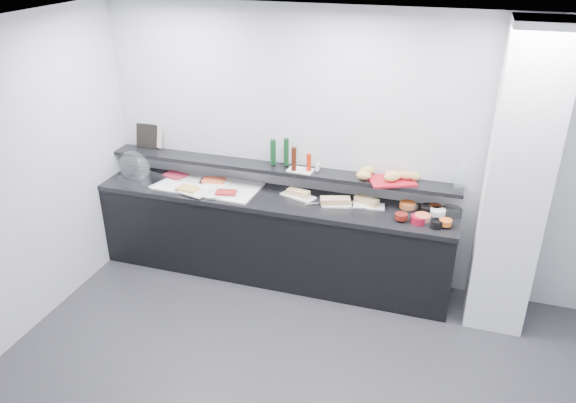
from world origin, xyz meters
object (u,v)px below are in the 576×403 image
(sandwich_plate_mid, at_px, (337,205))
(framed_print, at_px, (148,136))
(cloche_base, at_px, (144,178))
(condiment_tray, at_px, (301,170))
(carafe, at_px, (461,176))
(bread_tray, at_px, (392,181))

(sandwich_plate_mid, relative_size, framed_print, 1.16)
(cloche_base, relative_size, condiment_tray, 1.82)
(cloche_base, height_order, sandwich_plate_mid, cloche_base)
(sandwich_plate_mid, height_order, carafe, carafe)
(condiment_tray, height_order, bread_tray, bread_tray)
(cloche_base, relative_size, sandwich_plate_mid, 1.51)
(condiment_tray, xyz_separation_m, carafe, (1.50, -0.01, 0.14))
(cloche_base, height_order, framed_print, framed_print)
(bread_tray, bearing_deg, framed_print, 152.95)
(framed_print, height_order, bread_tray, framed_print)
(framed_print, relative_size, bread_tray, 0.63)
(framed_print, distance_m, bread_tray, 2.65)
(sandwich_plate_mid, xyz_separation_m, framed_print, (-2.17, 0.27, 0.37))
(sandwich_plate_mid, height_order, framed_print, framed_print)
(bread_tray, distance_m, carafe, 0.63)
(cloche_base, bearing_deg, sandwich_plate_mid, 17.54)
(sandwich_plate_mid, xyz_separation_m, carafe, (1.09, 0.13, 0.39))
(sandwich_plate_mid, height_order, bread_tray, bread_tray)
(framed_print, height_order, condiment_tray, framed_print)
(cloche_base, xyz_separation_m, framed_print, (-0.09, 0.30, 0.36))
(bread_tray, relative_size, carafe, 1.38)
(framed_print, bearing_deg, condiment_tray, -7.78)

